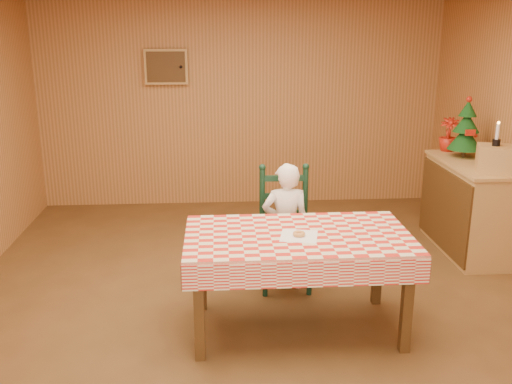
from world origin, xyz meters
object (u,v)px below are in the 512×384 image
(seated_child, at_px, (286,227))
(christmas_tree, at_px, (466,130))
(ladder_chair, at_px, (285,231))
(dining_table, at_px, (298,244))
(crate, at_px, (494,159))
(shelf_unit, at_px, (468,207))

(seated_child, distance_m, christmas_tree, 2.27)
(ladder_chair, relative_size, seated_child, 0.96)
(ladder_chair, bearing_deg, dining_table, -90.00)
(ladder_chair, relative_size, crate, 3.60)
(dining_table, xyz_separation_m, shelf_unit, (1.94, 1.44, -0.22))
(ladder_chair, xyz_separation_m, seated_child, (-0.00, -0.06, 0.06))
(seated_child, bearing_deg, crate, -170.82)
(ladder_chair, height_order, shelf_unit, ladder_chair)
(christmas_tree, bearing_deg, ladder_chair, -155.02)
(seated_child, relative_size, christmas_tree, 1.81)
(shelf_unit, height_order, crate, crate)
(shelf_unit, bearing_deg, seated_child, -159.77)
(seated_child, xyz_separation_m, shelf_unit, (1.94, 0.71, -0.10))
(seated_child, height_order, crate, crate)
(dining_table, bearing_deg, seated_child, 90.00)
(ladder_chair, distance_m, crate, 2.04)
(shelf_unit, relative_size, crate, 4.13)
(dining_table, distance_m, seated_child, 0.74)
(dining_table, bearing_deg, crate, 28.20)
(dining_table, distance_m, ladder_chair, 0.81)
(ladder_chair, distance_m, seated_child, 0.08)
(shelf_unit, distance_m, crate, 0.71)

